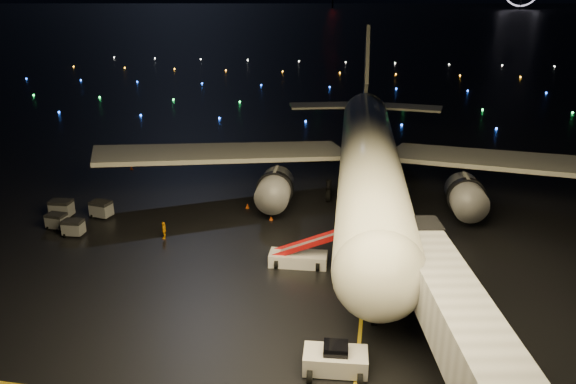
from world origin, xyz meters
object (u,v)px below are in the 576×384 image
at_px(belt_loader, 298,246).
at_px(baggage_cart_2, 62,209).
at_px(crew_c, 164,230).
at_px(pushback_tug, 335,357).
at_px(baggage_cart_0, 101,209).
at_px(baggage_cart_1, 73,228).
at_px(baggage_cart_3, 57,221).
at_px(airliner, 370,121).

xyz_separation_m(belt_loader, baggage_cart_2, (-25.39, 6.49, -0.83)).
height_order(crew_c, baggage_cart_2, baggage_cart_2).
height_order(pushback_tug, baggage_cart_0, pushback_tug).
xyz_separation_m(crew_c, baggage_cart_2, (-12.26, 3.29, 0.06)).
height_order(crew_c, baggage_cart_1, crew_c).
bearing_deg(baggage_cart_1, crew_c, 3.07).
distance_m(pushback_tug, baggage_cart_2, 35.79).
height_order(pushback_tug, crew_c, pushback_tug).
height_order(pushback_tug, baggage_cart_2, pushback_tug).
xyz_separation_m(baggage_cart_2, baggage_cart_3, (1.16, -2.86, -0.12)).
relative_size(airliner, baggage_cart_0, 30.12).
bearing_deg(belt_loader, airliner, 72.20).
height_order(belt_loader, baggage_cart_2, belt_loader).
xyz_separation_m(crew_c, baggage_cart_3, (-11.11, 0.43, -0.06)).
bearing_deg(crew_c, baggage_cart_2, -118.42).
bearing_deg(airliner, crew_c, -143.83).
bearing_deg(belt_loader, baggage_cart_0, 159.33).
relative_size(belt_loader, baggage_cart_0, 3.56).
relative_size(pushback_tug, baggage_cart_2, 1.84).
distance_m(pushback_tug, baggage_cart_3, 33.28).
relative_size(pushback_tug, baggage_cart_3, 2.14).
bearing_deg(baggage_cart_1, baggage_cart_3, 151.09).
relative_size(baggage_cart_1, baggage_cart_3, 1.00).
xyz_separation_m(pushback_tug, baggage_cart_1, (-26.12, 15.83, -0.15)).
relative_size(crew_c, baggage_cart_3, 0.92).
distance_m(airliner, pushback_tug, 32.50).
bearing_deg(baggage_cart_3, belt_loader, -2.41).
height_order(baggage_cart_0, baggage_cart_3, baggage_cart_0).
xyz_separation_m(airliner, baggage_cart_0, (-26.38, -11.07, -7.69)).
distance_m(baggage_cart_1, baggage_cart_3, 2.74).
distance_m(pushback_tug, baggage_cart_0, 32.89).
bearing_deg(baggage_cart_0, airliner, 33.77).
xyz_separation_m(belt_loader, baggage_cart_3, (-24.23, 3.63, -0.95)).
distance_m(belt_loader, crew_c, 13.54).
bearing_deg(baggage_cart_2, pushback_tug, -35.93).
height_order(airliner, baggage_cart_2, airliner).
bearing_deg(baggage_cart_2, belt_loader, -16.43).
distance_m(airliner, baggage_cart_2, 33.46).
height_order(belt_loader, crew_c, belt_loader).
xyz_separation_m(belt_loader, baggage_cart_0, (-21.37, 7.07, -0.88)).
xyz_separation_m(airliner, belt_loader, (-5.02, -18.15, -6.82)).
xyz_separation_m(pushback_tug, baggage_cart_2, (-29.73, 19.92, -0.03)).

